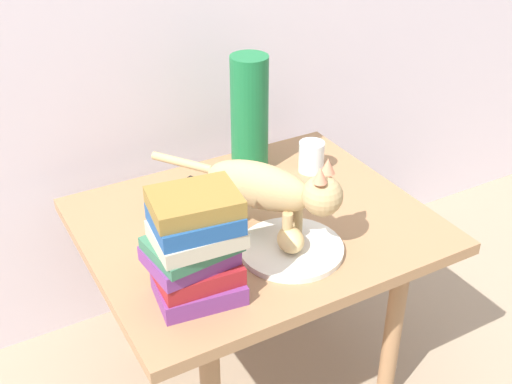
% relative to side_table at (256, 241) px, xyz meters
% --- Properties ---
extents(ground_plane, '(6.00, 6.00, 0.00)m').
position_rel_side_table_xyz_m(ground_plane, '(0.00, 0.00, -0.45)').
color(ground_plane, gray).
extents(side_table, '(0.81, 0.68, 0.51)m').
position_rel_side_table_xyz_m(side_table, '(0.00, 0.00, 0.00)').
color(side_table, '#9E724C').
rests_on(side_table, ground).
extents(plate, '(0.24, 0.24, 0.01)m').
position_rel_side_table_xyz_m(plate, '(0.01, -0.15, 0.07)').
color(plate, silver).
rests_on(plate, side_table).
extents(bread_roll, '(0.08, 0.10, 0.05)m').
position_rel_side_table_xyz_m(bread_roll, '(-0.00, -0.16, 0.10)').
color(bread_roll, '#E0BC7A').
rests_on(bread_roll, plate).
extents(cat, '(0.30, 0.41, 0.23)m').
position_rel_side_table_xyz_m(cat, '(-0.01, -0.08, 0.19)').
color(cat, tan).
rests_on(cat, side_table).
extents(book_stack, '(0.19, 0.16, 0.24)m').
position_rel_side_table_xyz_m(book_stack, '(-0.24, -0.18, 0.18)').
color(book_stack, '#72337A').
rests_on(book_stack, side_table).
extents(green_vase, '(0.10, 0.10, 0.32)m').
position_rel_side_table_xyz_m(green_vase, '(0.11, 0.24, 0.22)').
color(green_vase, '#196B38').
rests_on(green_vase, side_table).
extents(candle_jar, '(0.07, 0.07, 0.08)m').
position_rel_side_table_xyz_m(candle_jar, '(0.25, 0.14, 0.10)').
color(candle_jar, silver).
rests_on(candle_jar, side_table).
extents(tv_remote, '(0.15, 0.11, 0.02)m').
position_rel_side_table_xyz_m(tv_remote, '(-0.12, 0.19, 0.07)').
color(tv_remote, black).
rests_on(tv_remote, side_table).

